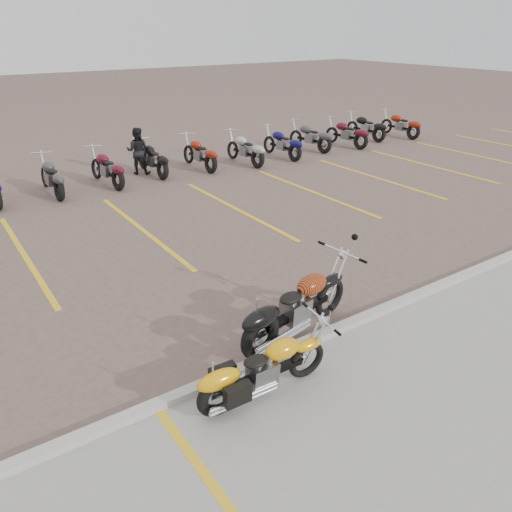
# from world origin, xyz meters

# --- Properties ---
(ground) EXTENTS (100.00, 100.00, 0.00)m
(ground) POSITION_xyz_m (0.00, 0.00, 0.00)
(ground) COLOR #705850
(ground) RESTS_ON ground
(concrete_apron) EXTENTS (60.00, 5.00, 0.01)m
(concrete_apron) POSITION_xyz_m (0.00, -4.50, 0.01)
(concrete_apron) COLOR #9E9B93
(concrete_apron) RESTS_ON ground
(curb) EXTENTS (60.00, 0.18, 0.12)m
(curb) POSITION_xyz_m (0.00, -2.00, 0.06)
(curb) COLOR #ADAAA3
(curb) RESTS_ON ground
(parking_stripes) EXTENTS (38.00, 5.50, 0.01)m
(parking_stripes) POSITION_xyz_m (0.00, 4.00, 0.00)
(parking_stripes) COLOR gold
(parking_stripes) RESTS_ON ground
(yellow_cruiser) EXTENTS (1.99, 0.30, 0.82)m
(yellow_cruiser) POSITION_xyz_m (-1.04, -2.54, 0.41)
(yellow_cruiser) COLOR black
(yellow_cruiser) RESTS_ON ground
(flame_cruiser) EXTENTS (2.37, 0.59, 0.98)m
(flame_cruiser) POSITION_xyz_m (0.20, -1.68, 0.49)
(flame_cruiser) COLOR black
(flame_cruiser) RESTS_ON ground
(person_b) EXTENTS (0.94, 0.90, 1.52)m
(person_b) POSITION_xyz_m (1.92, 8.81, 0.76)
(person_b) COLOR black
(person_b) RESTS_ON ground
(bg_bike_row) EXTENTS (22.21, 2.03, 1.10)m
(bg_bike_row) POSITION_xyz_m (3.05, 8.18, 0.55)
(bg_bike_row) COLOR black
(bg_bike_row) RESTS_ON ground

